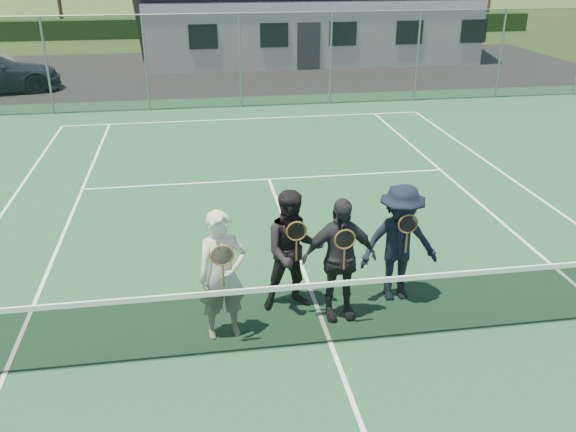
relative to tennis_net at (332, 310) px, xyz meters
name	(u,v)px	position (x,y,z in m)	size (l,w,h in m)	color
ground	(228,72)	(0.00, 20.00, -0.54)	(220.00, 220.00, 0.00)	#274217
court_surface	(331,344)	(0.00, 0.00, -0.53)	(30.00, 30.00, 0.02)	#1C4C2B
tarmac_carpark	(133,75)	(-4.00, 20.00, -0.53)	(40.00, 12.00, 0.01)	black
hedge_row	(215,27)	(0.00, 32.00, 0.01)	(40.00, 1.20, 1.10)	black
court_markings	(331,343)	(0.00, 0.00, -0.51)	(11.03, 23.83, 0.01)	white
tennis_net	(332,310)	(0.00, 0.00, 0.00)	(11.68, 0.08, 1.10)	slate
perimeter_fence	(240,61)	(0.00, 13.50, 0.99)	(30.07, 0.07, 3.02)	slate
player_a	(222,275)	(-1.37, 0.46, 0.38)	(0.72, 0.55, 1.80)	beige
player_b	(293,251)	(-0.34, 1.02, 0.38)	(0.89, 0.70, 1.80)	black
player_c	(339,259)	(0.25, 0.67, 0.38)	(1.07, 0.52, 1.80)	#242429
player_d	(399,243)	(1.23, 1.01, 0.38)	(1.17, 0.69, 1.80)	black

